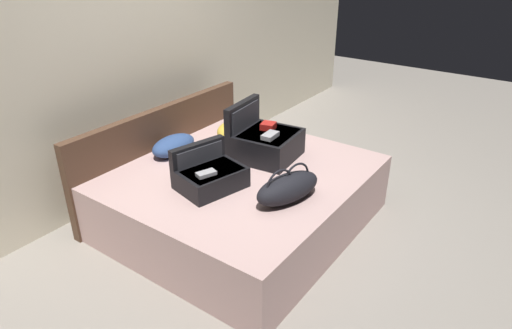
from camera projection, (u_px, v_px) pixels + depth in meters
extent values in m
plane|color=gray|center=(283.00, 238.00, 3.65)|extent=(12.00, 12.00, 0.00)
cube|color=beige|center=(127.00, 50.00, 3.93)|extent=(8.00, 0.10, 2.60)
cube|color=#BC9993|center=(243.00, 197.00, 3.75)|extent=(1.96, 1.75, 0.49)
cube|color=#4C3323|center=(164.00, 151.00, 4.15)|extent=(2.00, 0.08, 0.84)
cube|color=black|center=(269.00, 145.00, 3.82)|extent=(0.54, 0.51, 0.23)
cube|color=#28282D|center=(269.00, 142.00, 3.81)|extent=(0.48, 0.45, 0.16)
cube|color=#99999E|center=(270.00, 136.00, 3.67)|extent=(0.17, 0.10, 0.04)
cube|color=#B21E19|center=(268.00, 126.00, 3.84)|extent=(0.14, 0.14, 0.06)
cube|color=black|center=(243.00, 127.00, 3.89)|extent=(0.50, 0.11, 0.46)
cube|color=#28282D|center=(246.00, 128.00, 3.87)|extent=(0.42, 0.06, 0.39)
cube|color=black|center=(213.00, 179.00, 3.35)|extent=(0.53, 0.42, 0.16)
cube|color=#28282D|center=(213.00, 177.00, 3.34)|extent=(0.47, 0.37, 0.11)
cube|color=#99999E|center=(206.00, 174.00, 3.24)|extent=(0.16, 0.12, 0.03)
cube|color=black|center=(198.00, 162.00, 3.45)|extent=(0.47, 0.17, 0.31)
cube|color=#28282D|center=(201.00, 163.00, 3.42)|extent=(0.39, 0.11, 0.27)
ellipsoid|color=black|center=(288.00, 188.00, 3.19)|extent=(0.58, 0.37, 0.20)
torus|color=black|center=(279.00, 184.00, 3.12)|extent=(0.23, 0.08, 0.23)
torus|color=black|center=(297.00, 178.00, 3.21)|extent=(0.23, 0.08, 0.23)
ellipsoid|color=navy|center=(174.00, 145.00, 3.90)|extent=(0.44, 0.26, 0.16)
ellipsoid|color=gold|center=(235.00, 130.00, 4.21)|extent=(0.43, 0.35, 0.17)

